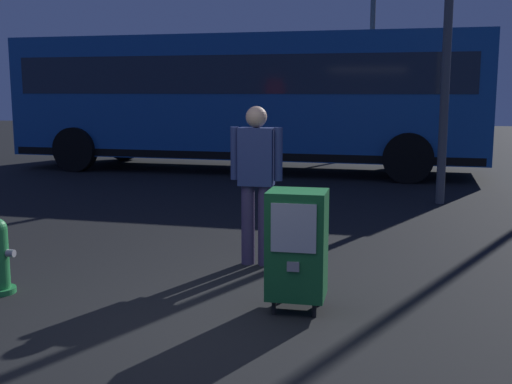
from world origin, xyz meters
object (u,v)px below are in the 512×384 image
Objects in this scene: bus_near at (246,95)px; street_light_near_left at (373,12)px; newspaper_box_primary at (297,244)px; pedestrian at (256,176)px.

bus_near is 1.59× the size of street_light_near_left.
newspaper_box_primary is 0.61× the size of pedestrian.
pedestrian is 0.16× the size of bus_near.
street_light_near_left is at bearing 86.24° from pedestrian.
newspaper_box_primary is at bearing -64.71° from pedestrian.
newspaper_box_primary is 13.25m from street_light_near_left.
newspaper_box_primary is 1.52m from pedestrian.
newspaper_box_primary is at bearing -90.57° from street_light_near_left.
pedestrian reaches higher than newspaper_box_primary.
street_light_near_left is at bearing 89.43° from newspaper_box_primary.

